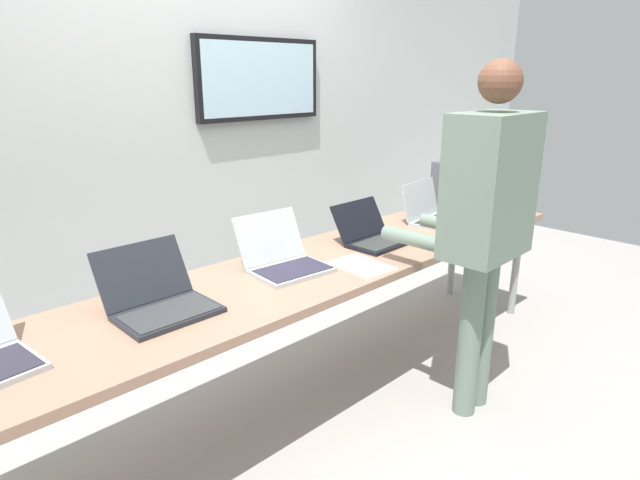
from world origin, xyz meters
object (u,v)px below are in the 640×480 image
object	(u,v)px
laptop_station_1	(158,298)
laptop_station_2	(283,258)
person	(486,212)
laptop_station_3	(373,234)
workbench	(322,270)
laptop_station_4	(432,213)
equipment_box	(471,186)

from	to	relation	value
laptop_station_1	laptop_station_2	bearing A→B (deg)	1.64
person	laptop_station_3	bearing A→B (deg)	90.72
workbench	laptop_station_1	size ratio (longest dim) A/B	9.17
laptop_station_4	laptop_station_3	bearing A→B (deg)	-177.78
laptop_station_2	person	bearing A→B (deg)	-46.94
laptop_station_1	person	world-z (taller)	person
workbench	laptop_station_1	distance (m)	0.86
workbench	equipment_box	distance (m)	1.50
laptop_station_2	person	size ratio (longest dim) A/B	0.24
laptop_station_3	laptop_station_4	size ratio (longest dim) A/B	0.92
equipment_box	person	xyz separation A→B (m)	(-1.05, -0.68, 0.13)
equipment_box	laptop_station_3	distance (m)	1.06
laptop_station_2	laptop_station_4	world-z (taller)	laptop_station_2
laptop_station_2	laptop_station_3	size ratio (longest dim) A/B	1.07
equipment_box	laptop_station_1	size ratio (longest dim) A/B	1.07
equipment_box	workbench	bearing A→B (deg)	-177.75
laptop_station_3	laptop_station_4	world-z (taller)	laptop_station_4
workbench	laptop_station_2	distance (m)	0.23
laptop_station_3	laptop_station_1	bearing A→B (deg)	179.65
workbench	equipment_box	world-z (taller)	equipment_box
workbench	person	world-z (taller)	person
equipment_box	laptop_station_4	size ratio (longest dim) A/B	1.01
workbench	laptop_station_1	world-z (taller)	laptop_station_1
laptop_station_1	laptop_station_4	world-z (taller)	laptop_station_4
laptop_station_3	laptop_station_4	bearing A→B (deg)	2.22
workbench	laptop_station_2	world-z (taller)	laptop_station_2
laptop_station_4	person	world-z (taller)	person
laptop_station_2	laptop_station_1	bearing A→B (deg)	-178.36
workbench	person	xyz separation A→B (m)	(0.44, -0.62, 0.34)
laptop_station_3	person	xyz separation A→B (m)	(0.01, -0.66, 0.24)
workbench	laptop_station_2	xyz separation A→B (m)	(-0.20, 0.06, 0.10)
equipment_box	laptop_station_2	world-z (taller)	equipment_box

